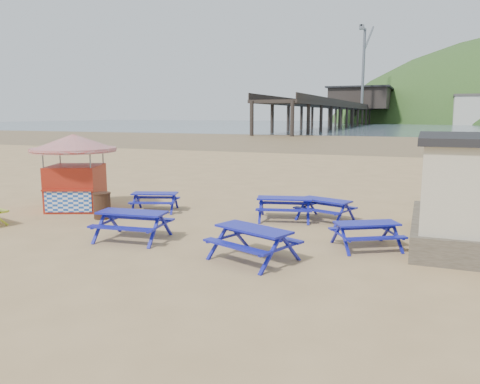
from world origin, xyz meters
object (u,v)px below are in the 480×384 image
at_px(ice_cream_kiosk, 75,162).
at_px(litter_bin, 102,205).
at_px(picnic_table_blue_b, 325,210).
at_px(picnic_table_blue_a, 155,202).

bearing_deg(ice_cream_kiosk, litter_bin, -49.10).
relative_size(picnic_table_blue_b, ice_cream_kiosk, 0.50).
xyz_separation_m(picnic_table_blue_b, litter_bin, (-7.55, -2.67, 0.10)).
relative_size(picnic_table_blue_a, ice_cream_kiosk, 0.48).
distance_m(picnic_table_blue_a, litter_bin, 2.13).
xyz_separation_m(picnic_table_blue_a, picnic_table_blue_b, (6.47, 0.84, 0.01)).
relative_size(picnic_table_blue_b, litter_bin, 2.29).
height_order(picnic_table_blue_a, picnic_table_blue_b, picnic_table_blue_b).
distance_m(picnic_table_blue_a, picnic_table_blue_b, 6.53).
xyz_separation_m(picnic_table_blue_a, ice_cream_kiosk, (-3.08, -0.82, 1.51)).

